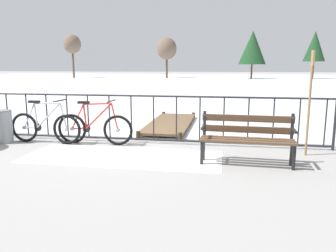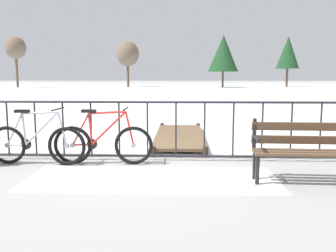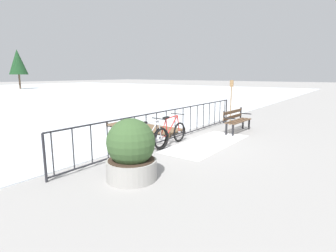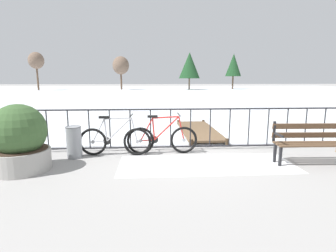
% 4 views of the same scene
% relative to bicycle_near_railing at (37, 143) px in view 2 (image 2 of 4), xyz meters
% --- Properties ---
extents(ground_plane, '(160.00, 160.00, 0.00)m').
position_rel_bicycle_near_railing_xyz_m(ground_plane, '(1.61, 0.40, -0.37)').
color(ground_plane, gray).
extents(frozen_pond, '(80.00, 56.00, 0.03)m').
position_rel_bicycle_near_railing_xyz_m(frozen_pond, '(1.61, 28.80, -0.35)').
color(frozen_pond, silver).
rests_on(frozen_pond, ground).
extents(snow_patch, '(3.72, 1.42, 0.01)m').
position_rel_bicycle_near_railing_xyz_m(snow_patch, '(2.03, -0.80, -0.36)').
color(snow_patch, white).
rests_on(snow_patch, ground).
extents(railing_fence, '(9.06, 0.06, 1.07)m').
position_rel_bicycle_near_railing_xyz_m(railing_fence, '(1.61, 0.40, 0.19)').
color(railing_fence, '#232328').
rests_on(railing_fence, ground).
extents(bicycle_near_railing, '(1.71, 0.52, 0.97)m').
position_rel_bicycle_near_railing_xyz_m(bicycle_near_railing, '(0.00, 0.00, 0.00)').
color(bicycle_near_railing, black).
rests_on(bicycle_near_railing, ground).
extents(bicycle_second, '(1.71, 0.52, 0.97)m').
position_rel_bicycle_near_railing_xyz_m(bicycle_second, '(1.13, 0.07, 0.00)').
color(bicycle_second, black).
rests_on(bicycle_second, ground).
extents(park_bench, '(1.62, 0.55, 0.89)m').
position_rel_bicycle_near_railing_xyz_m(park_bench, '(4.31, -0.83, 0.14)').
color(park_bench, brown).
rests_on(park_bench, ground).
extents(wooden_dock, '(1.10, 3.38, 0.20)m').
position_rel_bicycle_near_railing_xyz_m(wooden_dock, '(2.43, 2.34, -0.25)').
color(wooden_dock, brown).
rests_on(wooden_dock, ground).
extents(tree_far_west, '(2.26, 2.26, 5.70)m').
position_rel_bicycle_near_railing_xyz_m(tree_far_west, '(-16.21, 35.52, 4.04)').
color(tree_far_west, brown).
rests_on(tree_far_west, ground).
extents(tree_west_mid, '(2.64, 2.64, 5.89)m').
position_rel_bicycle_near_railing_xyz_m(tree_west_mid, '(14.79, 38.16, 3.65)').
color(tree_west_mid, brown).
rests_on(tree_west_mid, ground).
extents(tree_centre, '(3.39, 3.39, 5.93)m').
position_rel_bicycle_near_railing_xyz_m(tree_centre, '(7.13, 36.69, 3.50)').
color(tree_centre, brown).
rests_on(tree_centre, ground).
extents(tree_east_mid, '(2.63, 2.63, 5.33)m').
position_rel_bicycle_near_railing_xyz_m(tree_east_mid, '(-3.89, 37.67, 3.49)').
color(tree_east_mid, brown).
rests_on(tree_east_mid, ground).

